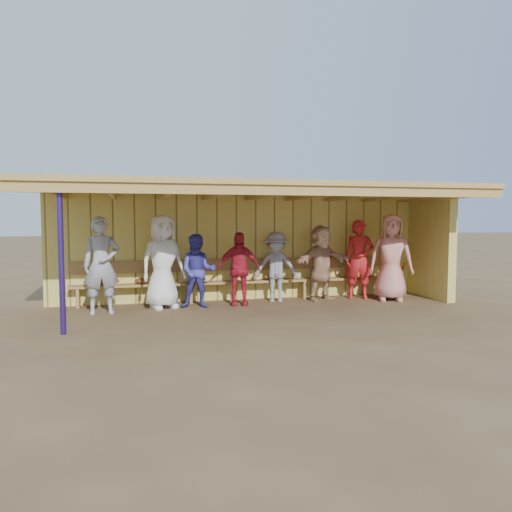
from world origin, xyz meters
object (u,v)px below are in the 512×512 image
(player_b, at_px, (163,262))
(player_h, at_px, (391,257))
(player_e, at_px, (276,267))
(bench, at_px, (248,277))
(player_c, at_px, (198,271))
(player_g, at_px, (359,259))
(player_a, at_px, (101,265))
(player_f, at_px, (321,263))
(player_d, at_px, (239,269))

(player_b, height_order, player_h, player_h)
(player_e, xyz_separation_m, bench, (-0.56, 0.34, -0.24))
(player_c, distance_m, player_g, 3.73)
(player_a, bearing_deg, player_h, -6.20)
(player_a, bearing_deg, bench, 9.26)
(player_f, relative_size, player_h, 0.87)
(player_f, height_order, player_h, player_h)
(player_a, height_order, player_f, player_a)
(player_c, height_order, player_e, player_e)
(player_d, relative_size, player_h, 0.80)
(player_a, distance_m, player_e, 3.69)
(bench, bearing_deg, player_b, -163.38)
(player_a, height_order, player_g, player_a)
(player_d, bearing_deg, player_g, 10.66)
(player_b, xyz_separation_m, player_e, (2.47, 0.22, -0.19))
(player_d, distance_m, player_f, 1.94)
(player_b, bearing_deg, player_h, -25.56)
(player_e, relative_size, player_h, 0.79)
(player_d, height_order, player_f, player_f)
(player_c, bearing_deg, player_f, 18.62)
(player_e, distance_m, player_g, 1.96)
(player_a, relative_size, player_c, 1.24)
(player_c, distance_m, player_d, 0.88)
(player_b, relative_size, player_c, 1.26)
(player_b, relative_size, player_g, 1.06)
(player_b, bearing_deg, player_c, -32.15)
(player_c, relative_size, player_e, 0.99)
(player_h, distance_m, bench, 3.23)
(player_f, bearing_deg, bench, 145.89)
(player_a, distance_m, player_h, 6.17)
(player_a, height_order, bench, player_a)
(player_c, xyz_separation_m, bench, (1.21, 0.69, -0.23))
(player_b, height_order, bench, player_b)
(player_b, height_order, player_e, player_b)
(player_d, bearing_deg, player_h, 3.06)
(player_g, bearing_deg, player_b, -158.16)
(player_b, relative_size, player_f, 1.13)
(player_h, relative_size, bench, 0.26)
(player_b, bearing_deg, player_f, -19.86)
(player_d, xyz_separation_m, bench, (0.34, 0.59, -0.25))
(player_d, xyz_separation_m, player_g, (2.85, 0.17, 0.13))
(player_b, bearing_deg, player_d, -23.28)
(player_a, xyz_separation_m, player_g, (5.60, 0.44, -0.04))
(player_h, bearing_deg, player_e, -169.84)
(player_d, bearing_deg, player_c, -166.45)
(player_g, bearing_deg, player_c, -155.96)
(player_e, xyz_separation_m, player_f, (1.03, -0.07, 0.08))
(player_a, relative_size, player_e, 1.22)
(player_e, distance_m, player_f, 1.04)
(player_f, bearing_deg, player_e, 156.53)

